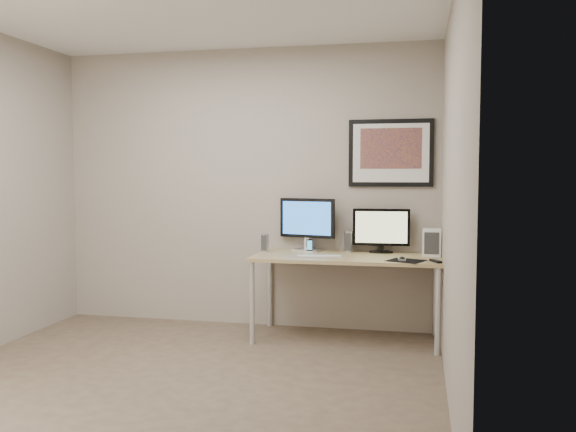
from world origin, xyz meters
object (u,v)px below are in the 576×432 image
object	(u,v)px
monitor_large	(307,222)
phone_dock	(310,246)
monitor_tv	(381,229)
speaker_left	(265,243)
fan_unit	(432,242)
framed_art	(391,153)
desk	(347,263)
speaker_right	(348,242)
keyboard	(320,256)

from	to	relation	value
monitor_large	phone_dock	distance (m)	0.24
monitor_tv	speaker_left	xyz separation A→B (m)	(-1.03, -0.14, -0.13)
fan_unit	framed_art	bearing A→B (deg)	151.63
phone_dock	fan_unit	distance (m)	1.07
desk	phone_dock	size ratio (longest dim) A/B	13.33
framed_art	speaker_right	bearing A→B (deg)	-167.32
framed_art	fan_unit	size ratio (longest dim) A/B	3.18
speaker_right	fan_unit	size ratio (longest dim) A/B	0.81
monitor_tv	keyboard	bearing A→B (deg)	-144.44
speaker_right	monitor_large	bearing A→B (deg)	177.93
monitor_large	speaker_right	size ratio (longest dim) A/B	2.73
phone_dock	keyboard	bearing A→B (deg)	-71.04
speaker_right	keyboard	xyz separation A→B (m)	(-0.20, -0.37, -0.09)
monitor_tv	speaker_right	size ratio (longest dim) A/B	2.64
framed_art	monitor_large	distance (m)	0.97
monitor_tv	fan_unit	xyz separation A→B (m)	(0.44, -0.13, -0.09)
framed_art	keyboard	xyz separation A→B (m)	(-0.57, -0.46, -0.88)
framed_art	speaker_left	xyz separation A→B (m)	(-1.11, -0.22, -0.81)
speaker_right	monitor_tv	bearing A→B (deg)	0.52
speaker_left	desk	bearing A→B (deg)	-7.36
monitor_large	desk	bearing A→B (deg)	-20.20
speaker_left	phone_dock	bearing A→B (deg)	5.82
desk	fan_unit	xyz separation A→B (m)	(0.71, 0.13, 0.18)
keyboard	speaker_right	bearing A→B (deg)	51.22
monitor_large	monitor_tv	size ratio (longest dim) A/B	1.04
desk	framed_art	size ratio (longest dim) A/B	2.13
monitor_large	speaker_left	xyz separation A→B (m)	(-0.36, -0.14, -0.18)
framed_art	monitor_tv	size ratio (longest dim) A/B	1.49
desk	monitor_tv	xyz separation A→B (m)	(0.28, 0.26, 0.28)
speaker_right	fan_unit	xyz separation A→B (m)	(0.73, -0.12, 0.02)
framed_art	monitor_tv	xyz separation A→B (m)	(-0.07, -0.07, -0.68)
framed_art	phone_dock	bearing A→B (deg)	-165.27
desk	fan_unit	size ratio (longest dim) A/B	6.78
fan_unit	speaker_left	bearing A→B (deg)	-178.78
desk	monitor_tv	distance (m)	0.47
fan_unit	desk	bearing A→B (deg)	-169.00
speaker_left	phone_dock	distance (m)	0.41
speaker_left	speaker_right	bearing A→B (deg)	11.57
phone_dock	keyboard	xyz separation A→B (m)	(0.14, -0.27, -0.05)
keyboard	fan_unit	bearing A→B (deg)	4.77
monitor_tv	speaker_right	bearing A→B (deg)	179.55
monitor_tv	fan_unit	size ratio (longest dim) A/B	2.14
framed_art	monitor_tv	bearing A→B (deg)	-135.35
speaker_left	fan_unit	size ratio (longest dim) A/B	0.70
desk	fan_unit	distance (m)	0.75
framed_art	keyboard	bearing A→B (deg)	-141.08
desk	framed_art	world-z (taller)	framed_art
desk	keyboard	distance (m)	0.26
framed_art	monitor_tv	world-z (taller)	framed_art
keyboard	fan_unit	distance (m)	0.97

